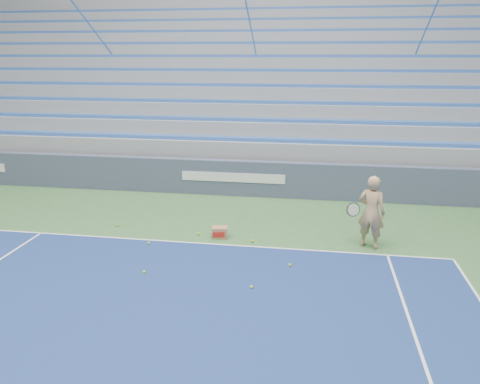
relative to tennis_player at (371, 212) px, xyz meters
name	(u,v)px	position (x,y,z in m)	size (l,w,h in m)	color
sponsor_barrier	(234,178)	(-3.75, 3.56, -0.29)	(30.00, 0.32, 1.10)	#3F4860
bleachers	(257,101)	(-3.75, 9.27, 1.52)	(31.00, 9.15, 7.30)	gray
tennis_player	(371,212)	(0.00, 0.00, 0.00)	(0.97, 0.93, 1.68)	tan
ball_box	(220,232)	(-3.47, -0.01, -0.71)	(0.41, 0.35, 0.27)	#986C49
tennis_ball_0	(198,234)	(-4.02, 0.08, -0.81)	(0.07, 0.07, 0.07)	#A0D12A
tennis_ball_1	(117,225)	(-6.22, 0.33, -0.81)	(0.07, 0.07, 0.07)	#A0D12A
tennis_ball_2	(149,243)	(-5.01, -0.68, -0.81)	(0.07, 0.07, 0.07)	#A0D12A
tennis_ball_3	(144,272)	(-4.59, -2.12, -0.81)	(0.07, 0.07, 0.07)	#A0D12A
tennis_ball_4	(290,265)	(-1.71, -1.33, -0.81)	(0.07, 0.07, 0.07)	#A0D12A
tennis_ball_5	(251,287)	(-2.37, -2.40, -0.81)	(0.07, 0.07, 0.07)	#A0D12A
tennis_ball_6	(253,241)	(-2.65, -0.17, -0.81)	(0.07, 0.07, 0.07)	#A0D12A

